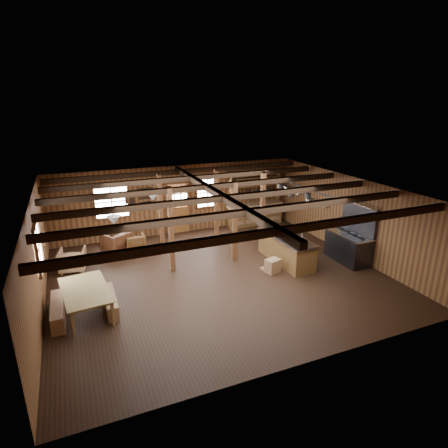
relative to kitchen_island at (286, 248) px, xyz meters
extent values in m
cube|color=black|center=(-2.57, -0.18, -0.49)|extent=(10.00, 9.00, 0.02)
cube|color=black|center=(-2.57, -0.18, 2.33)|extent=(10.00, 9.00, 0.02)
cube|color=#572A19|center=(-7.58, -0.18, 0.92)|extent=(0.02, 9.00, 2.80)
cube|color=#572A19|center=(2.44, -0.18, 0.92)|extent=(0.02, 9.00, 2.80)
cube|color=#572A19|center=(-2.57, 4.33, 0.92)|extent=(10.00, 0.02, 2.80)
cube|color=#572A19|center=(-2.57, -4.69, 0.92)|extent=(10.00, 0.02, 2.80)
cube|color=black|center=(-2.57, -3.68, 2.20)|extent=(9.80, 0.12, 0.18)
cube|color=black|center=(-2.57, -2.18, 2.20)|extent=(9.80, 0.12, 0.18)
cube|color=black|center=(-2.57, -0.68, 2.20)|extent=(9.80, 0.12, 0.18)
cube|color=black|center=(-2.57, 0.82, 2.20)|extent=(9.80, 0.12, 0.18)
cube|color=black|center=(-2.57, 2.32, 2.20)|extent=(9.80, 0.12, 0.18)
cube|color=black|center=(-2.57, 3.62, 2.20)|extent=(9.80, 0.12, 0.18)
cube|color=black|center=(-2.57, -0.18, 2.20)|extent=(0.18, 8.82, 0.18)
cube|color=#442513|center=(-3.77, 0.82, 0.92)|extent=(0.15, 0.15, 2.80)
cube|color=#442513|center=(-3.57, 3.02, 0.92)|extent=(0.15, 0.15, 2.80)
cube|color=#442513|center=(-1.57, 0.82, 0.92)|extent=(0.15, 0.15, 2.80)
cube|color=#442513|center=(-1.37, 3.02, 0.92)|extent=(0.15, 0.15, 2.80)
cube|color=#442513|center=(0.03, 1.82, 0.92)|extent=(0.15, 0.15, 2.80)
cube|color=brown|center=(-2.57, 4.27, 0.07)|extent=(0.90, 0.06, 1.10)
cube|color=#442513|center=(-3.05, 4.27, 0.57)|extent=(0.06, 0.08, 2.10)
cube|color=#442513|center=(-2.09, 4.27, 0.57)|extent=(0.06, 0.08, 2.10)
cube|color=#442513|center=(-2.57, 4.27, 1.64)|extent=(1.02, 0.08, 0.06)
cube|color=white|center=(-2.57, 4.27, 1.07)|extent=(0.84, 0.02, 0.90)
cube|color=white|center=(-5.17, 4.28, 1.12)|extent=(1.20, 0.02, 1.20)
cube|color=#442513|center=(-5.17, 4.28, 1.12)|extent=(1.32, 0.06, 1.32)
cube|color=white|center=(-1.27, 4.28, 1.12)|extent=(0.90, 0.02, 1.20)
cube|color=#442513|center=(-1.27, 4.28, 1.12)|extent=(1.02, 0.06, 1.32)
cube|color=white|center=(-7.53, 0.32, 1.12)|extent=(0.02, 1.20, 1.20)
cube|color=#442513|center=(-7.53, 0.32, 1.12)|extent=(0.14, 1.24, 1.32)
cube|color=silver|center=(-3.87, 4.28, 1.32)|extent=(0.50, 0.03, 0.40)
cube|color=black|center=(-3.87, 4.27, 1.32)|extent=(0.55, 0.02, 0.45)
cube|color=silver|center=(-4.47, 4.28, 1.22)|extent=(0.35, 0.03, 0.45)
cube|color=black|center=(-4.47, 4.27, 1.22)|extent=(0.40, 0.02, 0.50)
cube|color=silver|center=(-3.87, 4.28, 0.82)|extent=(0.40, 0.03, 0.30)
cube|color=black|center=(-3.87, 4.27, 0.82)|extent=(0.45, 0.02, 0.35)
cube|color=brown|center=(0.83, 4.02, -0.03)|extent=(2.50, 0.55, 0.90)
cube|color=olive|center=(0.83, 4.00, 0.45)|extent=(2.55, 0.60, 0.06)
cube|color=brown|center=(0.83, 4.07, 0.92)|extent=(2.30, 0.35, 0.04)
cube|color=brown|center=(0.83, 4.07, 1.27)|extent=(2.30, 0.35, 0.04)
cube|color=brown|center=(0.83, 4.07, 1.62)|extent=(2.30, 0.35, 0.04)
cube|color=brown|center=(-0.32, 4.07, 1.27)|extent=(0.04, 0.35, 1.40)
cube|color=brown|center=(1.98, 4.07, 1.27)|extent=(0.04, 0.35, 1.40)
cylinder|color=#2E2D30|center=(-5.57, -0.18, 2.10)|extent=(0.02, 0.02, 0.45)
cone|color=white|center=(-5.57, -0.18, 1.77)|extent=(0.36, 0.36, 0.22)
cylinder|color=#2E2D30|center=(-4.07, 1.82, 2.10)|extent=(0.02, 0.02, 0.45)
cone|color=white|center=(-4.07, 1.82, 1.77)|extent=(0.36, 0.36, 0.22)
cylinder|color=#2E2D30|center=(0.59, 0.12, 2.07)|extent=(0.04, 3.00, 0.04)
cylinder|color=#2E2D30|center=(0.55, -1.23, 1.97)|extent=(0.01, 0.01, 0.21)
cylinder|color=silver|center=(0.55, -1.23, 1.79)|extent=(0.22, 0.22, 0.14)
cylinder|color=#2E2D30|center=(0.51, -0.85, 1.96)|extent=(0.01, 0.01, 0.23)
cylinder|color=#2E2D30|center=(0.51, -0.85, 1.77)|extent=(0.27, 0.27, 0.14)
cylinder|color=#2E2D30|center=(0.50, -0.46, 1.95)|extent=(0.01, 0.01, 0.25)
cylinder|color=silver|center=(0.50, -0.46, 1.75)|extent=(0.25, 0.25, 0.14)
cylinder|color=#2E2D30|center=(0.68, -0.08, 1.98)|extent=(0.01, 0.01, 0.18)
cylinder|color=#2E2D30|center=(0.68, -0.08, 1.82)|extent=(0.20, 0.20, 0.14)
cylinder|color=#2E2D30|center=(0.59, 0.31, 2.00)|extent=(0.01, 0.01, 0.15)
cylinder|color=silver|center=(0.59, 0.31, 1.85)|extent=(0.22, 0.22, 0.14)
cylinder|color=#2E2D30|center=(0.54, 0.69, 1.92)|extent=(0.01, 0.01, 0.30)
cylinder|color=#2E2D30|center=(0.54, 0.69, 1.70)|extent=(0.22, 0.22, 0.14)
cylinder|color=#2E2D30|center=(0.61, 1.08, 1.98)|extent=(0.01, 0.01, 0.19)
cylinder|color=silver|center=(0.61, 1.08, 1.82)|extent=(0.25, 0.25, 0.14)
cylinder|color=#2E2D30|center=(0.55, 1.47, 1.98)|extent=(0.01, 0.01, 0.18)
cylinder|color=#2E2D30|center=(0.55, 1.47, 1.83)|extent=(0.24, 0.24, 0.14)
cube|color=brown|center=(0.00, 0.00, -0.05)|extent=(0.85, 2.42, 0.86)
cube|color=silver|center=(0.00, 0.00, 0.42)|extent=(0.93, 2.52, 0.08)
cylinder|color=#2E2D30|center=(0.00, -0.60, 0.42)|extent=(0.44, 0.44, 0.06)
cylinder|color=silver|center=(0.20, -0.60, 0.57)|extent=(0.03, 0.03, 0.30)
cube|color=olive|center=(-0.83, -0.57, -0.25)|extent=(0.58, 0.49, 0.45)
cube|color=#2E2D30|center=(2.03, -0.76, 0.00)|extent=(0.84, 1.58, 0.95)
cube|color=silver|center=(2.03, -0.76, 0.49)|extent=(0.86, 1.60, 0.04)
cube|color=#2E2D30|center=(2.35, -0.76, 1.05)|extent=(0.12, 1.58, 1.05)
cube|color=silver|center=(2.23, -0.76, 1.57)|extent=(0.40, 1.68, 0.05)
imported|color=olive|center=(-6.47, -0.84, -0.13)|extent=(1.32, 2.10, 0.70)
cube|color=olive|center=(-7.22, -0.84, -0.26)|extent=(0.30, 1.60, 0.44)
cube|color=olive|center=(-5.93, -0.84, -0.27)|extent=(0.28, 1.50, 0.41)
imported|color=brown|center=(-5.26, 3.10, -0.09)|extent=(1.16, 1.16, 0.78)
imported|color=brown|center=(-4.61, 2.99, -0.16)|extent=(0.68, 0.70, 0.63)
imported|color=#926842|center=(-6.77, 2.07, -0.11)|extent=(0.92, 0.94, 0.74)
cylinder|color=silver|center=(0.03, 1.00, 0.55)|extent=(0.29, 0.29, 0.17)
imported|color=silver|center=(-0.08, 0.21, 0.49)|extent=(0.31, 0.31, 0.06)
camera|label=1|loc=(-6.50, -10.10, 4.87)|focal=30.00mm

